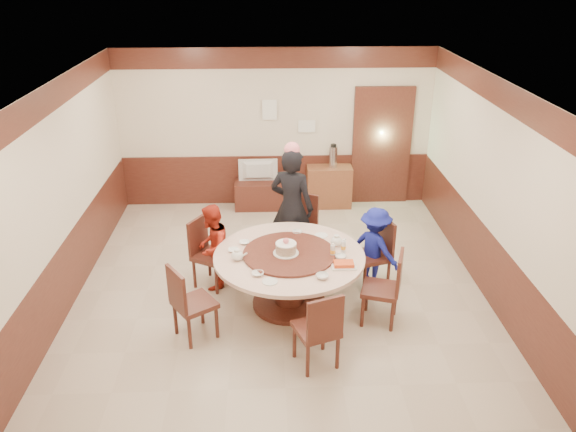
{
  "coord_description": "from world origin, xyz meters",
  "views": [
    {
      "loc": [
        -0.16,
        -6.63,
        4.16
      ],
      "look_at": [
        0.1,
        -0.03,
        1.1
      ],
      "focal_mm": 35.0,
      "sensor_mm": 36.0,
      "label": 1
    }
  ],
  "objects_px": {
    "person_red": "(212,247)",
    "tv_stand": "(259,195)",
    "television": "(258,171)",
    "thermos": "(333,157)",
    "person_blue": "(375,248)",
    "shrimp_platter": "(344,265)",
    "banquet_table": "(289,269)",
    "birthday_cake": "(286,248)",
    "person_standing": "(292,207)",
    "side_cabinet": "(329,186)"
  },
  "relations": [
    {
      "from": "person_red",
      "to": "side_cabinet",
      "type": "distance_m",
      "value": 3.28
    },
    {
      "from": "person_standing",
      "to": "shrimp_platter",
      "type": "relative_size",
      "value": 5.9
    },
    {
      "from": "shrimp_platter",
      "to": "television",
      "type": "distance_m",
      "value": 3.67
    },
    {
      "from": "birthday_cake",
      "to": "person_red",
      "type": "bearing_deg",
      "value": 150.88
    },
    {
      "from": "person_red",
      "to": "side_cabinet",
      "type": "bearing_deg",
      "value": 158.82
    },
    {
      "from": "person_standing",
      "to": "person_blue",
      "type": "relative_size",
      "value": 1.54
    },
    {
      "from": "banquet_table",
      "to": "birthday_cake",
      "type": "relative_size",
      "value": 5.92
    },
    {
      "from": "tv_stand",
      "to": "side_cabinet",
      "type": "xyz_separation_m",
      "value": [
        1.28,
        0.03,
        0.12
      ]
    },
    {
      "from": "banquet_table",
      "to": "television",
      "type": "distance_m",
      "value": 3.21
    },
    {
      "from": "person_standing",
      "to": "person_blue",
      "type": "distance_m",
      "value": 1.33
    },
    {
      "from": "thermos",
      "to": "banquet_table",
      "type": "bearing_deg",
      "value": -105.84
    },
    {
      "from": "shrimp_platter",
      "to": "tv_stand",
      "type": "height_order",
      "value": "shrimp_platter"
    },
    {
      "from": "person_blue",
      "to": "birthday_cake",
      "type": "distance_m",
      "value": 1.34
    },
    {
      "from": "person_standing",
      "to": "person_blue",
      "type": "height_order",
      "value": "person_standing"
    },
    {
      "from": "birthday_cake",
      "to": "television",
      "type": "relative_size",
      "value": 0.46
    },
    {
      "from": "person_blue",
      "to": "shrimp_platter",
      "type": "distance_m",
      "value": 0.98
    },
    {
      "from": "person_blue",
      "to": "banquet_table",
      "type": "bearing_deg",
      "value": 69.15
    },
    {
      "from": "banquet_table",
      "to": "person_red",
      "type": "distance_m",
      "value": 1.15
    },
    {
      "from": "banquet_table",
      "to": "shrimp_platter",
      "type": "distance_m",
      "value": 0.77
    },
    {
      "from": "person_standing",
      "to": "television",
      "type": "bearing_deg",
      "value": -52.3
    },
    {
      "from": "shrimp_platter",
      "to": "person_red",
      "type": "bearing_deg",
      "value": 152.89
    },
    {
      "from": "birthday_cake",
      "to": "tv_stand",
      "type": "bearing_deg",
      "value": 96.77
    },
    {
      "from": "person_blue",
      "to": "person_red",
      "type": "bearing_deg",
      "value": 46.21
    },
    {
      "from": "person_red",
      "to": "tv_stand",
      "type": "relative_size",
      "value": 1.41
    },
    {
      "from": "shrimp_platter",
      "to": "tv_stand",
      "type": "xyz_separation_m",
      "value": [
        -1.07,
        3.51,
        -0.53
      ]
    },
    {
      "from": "person_standing",
      "to": "side_cabinet",
      "type": "xyz_separation_m",
      "value": [
        0.77,
        2.05,
        -0.51
      ]
    },
    {
      "from": "television",
      "to": "thermos",
      "type": "bearing_deg",
      "value": -179.84
    },
    {
      "from": "person_blue",
      "to": "tv_stand",
      "type": "distance_m",
      "value": 3.17
    },
    {
      "from": "shrimp_platter",
      "to": "television",
      "type": "bearing_deg",
      "value": 106.93
    },
    {
      "from": "tv_stand",
      "to": "thermos",
      "type": "relative_size",
      "value": 2.24
    },
    {
      "from": "shrimp_platter",
      "to": "thermos",
      "type": "relative_size",
      "value": 0.79
    },
    {
      "from": "banquet_table",
      "to": "person_standing",
      "type": "relative_size",
      "value": 1.08
    },
    {
      "from": "thermos",
      "to": "shrimp_platter",
      "type": "bearing_deg",
      "value": -94.28
    },
    {
      "from": "person_standing",
      "to": "tv_stand",
      "type": "height_order",
      "value": "person_standing"
    },
    {
      "from": "person_standing",
      "to": "tv_stand",
      "type": "xyz_separation_m",
      "value": [
        -0.51,
        2.02,
        -0.64
      ]
    },
    {
      "from": "birthday_cake",
      "to": "person_blue",
      "type": "bearing_deg",
      "value": 21.68
    },
    {
      "from": "person_blue",
      "to": "tv_stand",
      "type": "relative_size",
      "value": 1.35
    },
    {
      "from": "tv_stand",
      "to": "television",
      "type": "xyz_separation_m",
      "value": [
        0.0,
        0.0,
        0.45
      ]
    },
    {
      "from": "person_blue",
      "to": "thermos",
      "type": "xyz_separation_m",
      "value": [
        -0.27,
        2.74,
        0.36
      ]
    },
    {
      "from": "television",
      "to": "side_cabinet",
      "type": "xyz_separation_m",
      "value": [
        1.28,
        0.03,
        -0.33
      ]
    },
    {
      "from": "person_standing",
      "to": "birthday_cake",
      "type": "distance_m",
      "value": 1.19
    },
    {
      "from": "television",
      "to": "thermos",
      "type": "relative_size",
      "value": 1.83
    },
    {
      "from": "person_red",
      "to": "birthday_cake",
      "type": "xyz_separation_m",
      "value": [
        0.98,
        -0.54,
        0.25
      ]
    },
    {
      "from": "person_red",
      "to": "shrimp_platter",
      "type": "relative_size",
      "value": 4.0
    },
    {
      "from": "person_red",
      "to": "thermos",
      "type": "height_order",
      "value": "person_red"
    },
    {
      "from": "person_red",
      "to": "birthday_cake",
      "type": "bearing_deg",
      "value": 74.56
    },
    {
      "from": "person_blue",
      "to": "thermos",
      "type": "height_order",
      "value": "person_blue"
    },
    {
      "from": "person_standing",
      "to": "television",
      "type": "xyz_separation_m",
      "value": [
        -0.51,
        2.02,
        -0.19
      ]
    },
    {
      "from": "person_standing",
      "to": "person_red",
      "type": "height_order",
      "value": "person_standing"
    },
    {
      "from": "television",
      "to": "shrimp_platter",
      "type": "bearing_deg",
      "value": 105.81
    }
  ]
}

